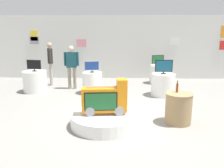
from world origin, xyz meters
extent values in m
plane|color=gray|center=(0.00, 0.00, 0.00)|extent=(30.00, 30.00, 0.00)
cube|color=silver|center=(0.00, 5.09, 1.42)|extent=(11.76, 0.10, 2.84)
cube|color=white|center=(2.51, 5.03, 1.72)|extent=(0.42, 0.02, 0.32)
cube|color=yellow|center=(-3.84, 5.03, 1.95)|extent=(0.33, 0.02, 0.46)
cube|color=gray|center=(-3.84, 5.03, 1.73)|extent=(0.42, 0.02, 0.33)
cube|color=pink|center=(-1.69, 5.03, 1.62)|extent=(0.43, 0.02, 0.34)
cylinder|color=white|center=(-0.34, -0.53, 0.15)|extent=(1.61, 1.61, 0.29)
cylinder|color=gray|center=(-0.67, -0.56, 0.40)|extent=(0.25, 0.36, 0.22)
cylinder|color=gray|center=(0.00, -0.50, 0.40)|extent=(0.25, 0.36, 0.22)
cube|color=orange|center=(-0.34, -0.53, 0.64)|extent=(1.07, 0.38, 0.57)
cube|color=orange|center=(0.07, -0.50, 1.03)|extent=(0.25, 0.31, 0.20)
cube|color=black|center=(-0.41, -0.70, 0.64)|extent=(0.75, 0.08, 0.43)
cube|color=#1E5B2D|center=(-0.41, -0.70, 0.64)|extent=(0.71, 0.08, 0.39)
cube|color=#B2B2B7|center=(-0.34, -0.53, 0.96)|extent=(0.84, 0.10, 0.02)
cylinder|color=white|center=(-3.05, 2.55, 0.38)|extent=(0.86, 0.86, 0.76)
cylinder|color=black|center=(-3.05, 2.55, 0.77)|extent=(0.16, 0.16, 0.02)
cylinder|color=black|center=(-3.05, 2.55, 0.81)|extent=(0.04, 0.04, 0.06)
cube|color=black|center=(-3.05, 2.55, 1.00)|extent=(0.54, 0.13, 0.33)
cube|color=black|center=(-3.05, 2.53, 1.00)|extent=(0.49, 0.10, 0.30)
cylinder|color=white|center=(1.63, 4.05, 0.38)|extent=(0.64, 0.64, 0.76)
cylinder|color=black|center=(1.63, 4.05, 0.77)|extent=(0.21, 0.21, 0.02)
cylinder|color=black|center=(1.63, 4.05, 0.81)|extent=(0.04, 0.04, 0.06)
cube|color=black|center=(1.63, 4.05, 1.02)|extent=(0.51, 0.18, 0.35)
cube|color=#1E5B2D|center=(1.62, 4.03, 1.02)|extent=(0.46, 0.14, 0.31)
cylinder|color=white|center=(-0.94, 2.38, 0.38)|extent=(0.69, 0.69, 0.76)
cylinder|color=black|center=(-0.94, 2.38, 0.77)|extent=(0.17, 0.17, 0.02)
cylinder|color=black|center=(-0.94, 2.38, 0.81)|extent=(0.04, 0.04, 0.05)
cube|color=silver|center=(-0.94, 2.38, 0.99)|extent=(0.52, 0.14, 0.32)
cube|color=navy|center=(-0.94, 2.36, 0.99)|extent=(0.48, 0.11, 0.29)
cylinder|color=white|center=(1.53, 2.15, 0.38)|extent=(0.80, 0.80, 0.76)
cylinder|color=black|center=(1.53, 2.15, 0.77)|extent=(0.17, 0.17, 0.02)
cylinder|color=black|center=(1.53, 2.15, 0.80)|extent=(0.04, 0.04, 0.05)
cube|color=black|center=(1.53, 2.15, 1.03)|extent=(0.59, 0.07, 0.40)
cube|color=navy|center=(1.52, 2.13, 1.03)|extent=(0.54, 0.04, 0.36)
cylinder|color=#9E7F56|center=(1.45, -0.32, 0.38)|extent=(0.63, 0.63, 0.75)
cylinder|color=#9E7F56|center=(1.45, -0.32, 0.74)|extent=(0.66, 0.66, 0.02)
cylinder|color=brown|center=(1.41, -0.23, 0.86)|extent=(0.06, 0.06, 0.22)
cylinder|color=brown|center=(1.41, -0.23, 1.01)|extent=(0.03, 0.03, 0.08)
cylinder|color=#B2ADA3|center=(-2.78, 3.70, 0.45)|extent=(0.12, 0.12, 0.90)
cylinder|color=#B2ADA3|center=(-2.72, 3.51, 0.45)|extent=(0.12, 0.12, 0.90)
cube|color=#38332D|center=(-2.75, 3.60, 1.20)|extent=(0.30, 0.42, 0.59)
sphere|color=tan|center=(-2.75, 3.60, 1.62)|extent=(0.20, 0.20, 0.20)
cylinder|color=#38332D|center=(-2.82, 3.83, 1.23)|extent=(0.08, 0.08, 0.53)
cylinder|color=#38332D|center=(-2.68, 3.37, 1.23)|extent=(0.08, 0.08, 0.53)
cylinder|color=gray|center=(-1.88, 3.02, 0.42)|extent=(0.12, 0.12, 0.83)
cylinder|color=gray|center=(-1.68, 3.03, 0.42)|extent=(0.12, 0.12, 0.83)
cube|color=#194751|center=(-1.78, 3.02, 1.12)|extent=(0.39, 0.23, 0.57)
sphere|color=beige|center=(-1.78, 3.02, 1.53)|extent=(0.20, 0.20, 0.20)
cylinder|color=#194751|center=(-2.02, 3.01, 1.15)|extent=(0.08, 0.08, 0.52)
cylinder|color=#194751|center=(-1.54, 3.04, 1.15)|extent=(0.08, 0.08, 0.52)
camera|label=1|loc=(-0.02, -5.83, 2.26)|focal=38.09mm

